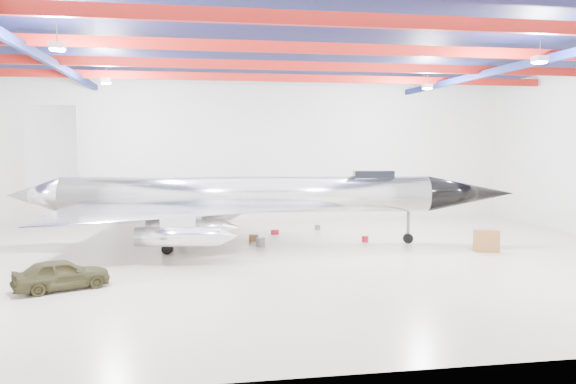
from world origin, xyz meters
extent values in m
plane|color=beige|center=(0.00, 0.00, 0.00)|extent=(40.00, 40.00, 0.00)
plane|color=silver|center=(0.00, 15.00, 5.50)|extent=(40.00, 0.00, 40.00)
plane|color=#0A0F38|center=(0.00, 0.00, 11.00)|extent=(40.00, 40.00, 0.00)
cube|color=maroon|center=(0.00, -9.00, 10.40)|extent=(39.50, 0.25, 0.50)
cube|color=maroon|center=(0.00, -3.00, 10.40)|extent=(39.50, 0.25, 0.50)
cube|color=maroon|center=(0.00, 3.00, 10.40)|extent=(39.50, 0.25, 0.50)
cube|color=maroon|center=(0.00, 9.00, 10.40)|extent=(39.50, 0.25, 0.50)
cube|color=#0C174C|center=(-12.00, 0.00, 10.10)|extent=(0.25, 29.50, 0.40)
cube|color=#0C174C|center=(12.00, 0.00, 10.10)|extent=(0.25, 29.50, 0.40)
cube|color=silver|center=(-10.00, -6.00, 9.70)|extent=(0.55, 0.55, 0.25)
cube|color=silver|center=(10.00, -6.00, 9.70)|extent=(0.55, 0.55, 0.25)
cube|color=silver|center=(-10.00, 6.00, 9.70)|extent=(0.55, 0.55, 0.25)
cube|color=silver|center=(10.00, 6.00, 9.70)|extent=(0.55, 0.55, 0.25)
cylinder|color=silver|center=(-1.89, 4.21, 3.01)|extent=(21.59, 4.67, 2.15)
cone|color=black|center=(11.45, 2.63, 3.01)|extent=(5.59, 2.77, 2.15)
cone|color=silver|center=(-14.16, 5.67, 3.01)|extent=(3.45, 2.51, 2.15)
cube|color=silver|center=(-13.09, 5.55, 5.80)|extent=(3.00, 0.48, 4.83)
cube|color=black|center=(5.58, 3.33, 4.14)|extent=(2.45, 1.13, 0.54)
cylinder|color=silver|center=(-5.79, -1.27, 1.50)|extent=(4.17, 1.44, 0.97)
cylinder|color=silver|center=(-5.47, 1.39, 1.50)|extent=(4.17, 1.44, 0.97)
cylinder|color=silver|center=(-4.71, 7.80, 1.50)|extent=(4.17, 1.44, 0.97)
cylinder|color=silver|center=(-4.39, 10.46, 1.50)|extent=(4.17, 1.44, 0.97)
cylinder|color=#59595B|center=(7.71, 3.07, 0.97)|extent=(0.19, 0.19, 1.93)
cylinder|color=black|center=(7.71, 3.07, 0.30)|extent=(0.63, 0.31, 0.60)
cylinder|color=#59595B|center=(-6.47, 2.05, 0.97)|extent=(0.19, 0.19, 1.93)
cylinder|color=black|center=(-6.47, 2.05, 0.30)|extent=(0.63, 0.31, 0.60)
cylinder|color=#59595B|center=(-5.84, 7.39, 0.97)|extent=(0.19, 0.19, 1.93)
cylinder|color=black|center=(-5.84, 7.39, 0.30)|extent=(0.63, 0.31, 0.60)
imported|color=#34311A|center=(-10.43, -4.74, 0.65)|extent=(4.09, 2.94, 1.29)
cube|color=brown|center=(11.03, -0.13, 0.61)|extent=(1.47, 1.02, 1.22)
cube|color=olive|center=(-6.49, 2.79, 0.19)|extent=(0.68, 0.63, 0.39)
cube|color=maroon|center=(0.26, 7.73, 0.15)|extent=(0.53, 0.47, 0.31)
cylinder|color=#59595B|center=(-1.18, 3.56, 0.25)|extent=(0.72, 0.72, 0.49)
cylinder|color=maroon|center=(5.30, 3.95, 0.19)|extent=(0.43, 0.43, 0.37)
cube|color=olive|center=(-1.40, 5.42, 0.19)|extent=(0.63, 0.55, 0.38)
cylinder|color=#59595B|center=(3.48, 9.20, 0.17)|extent=(0.47, 0.47, 0.34)
camera|label=1|loc=(-4.95, -28.72, 6.04)|focal=35.00mm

